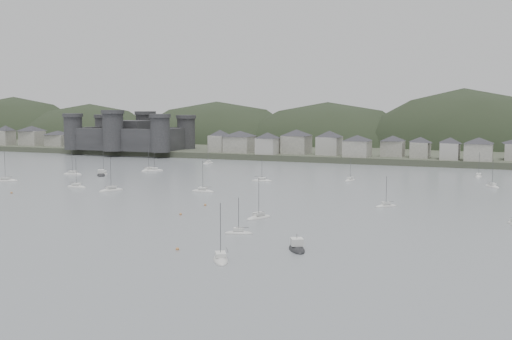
% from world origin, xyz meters
% --- Properties ---
extents(ground, '(900.00, 900.00, 0.00)m').
position_xyz_m(ground, '(0.00, 0.00, 0.00)').
color(ground, slate).
rests_on(ground, ground).
extents(far_shore_land, '(900.00, 250.00, 3.00)m').
position_xyz_m(far_shore_land, '(0.00, 295.00, 1.50)').
color(far_shore_land, '#383D2D').
rests_on(far_shore_land, ground).
extents(forested_ridge, '(851.55, 103.94, 102.57)m').
position_xyz_m(forested_ridge, '(4.83, 269.40, -11.28)').
color(forested_ridge, black).
rests_on(forested_ridge, ground).
extents(castle, '(66.00, 43.00, 20.00)m').
position_xyz_m(castle, '(-120.00, 179.80, 10.96)').
color(castle, '#2D2D2F').
rests_on(castle, far_shore_land).
extents(waterfront_town, '(451.48, 28.46, 12.92)m').
position_xyz_m(waterfront_town, '(50.59, 183.34, 8.66)').
color(waterfront_town, gray).
rests_on(waterfront_town, far_shore_land).
extents(sailboat_lead, '(3.76, 6.82, 8.92)m').
position_xyz_m(sailboat_lead, '(24.36, 106.47, 0.19)').
color(sailboat_lead, silver).
rests_on(sailboat_lead, ground).
extents(moored_fleet, '(254.83, 175.62, 12.80)m').
position_xyz_m(moored_fleet, '(-11.87, 57.02, 0.18)').
color(moored_fleet, silver).
rests_on(moored_fleet, ground).
extents(motor_launch_near, '(6.32, 8.34, 3.90)m').
position_xyz_m(motor_launch_near, '(41.94, -5.71, 0.29)').
color(motor_launch_near, black).
rests_on(motor_launch_near, ground).
extents(motor_launch_far, '(7.83, 8.74, 4.06)m').
position_xyz_m(motor_launch_far, '(-70.19, 85.20, 0.28)').
color(motor_launch_far, black).
rests_on(motor_launch_far, ground).
extents(mooring_buoys, '(167.13, 63.04, 0.70)m').
position_xyz_m(mooring_buoys, '(11.82, 24.23, 0.15)').
color(mooring_buoys, '#BA783E').
rests_on(mooring_buoys, ground).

